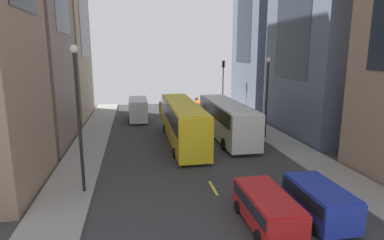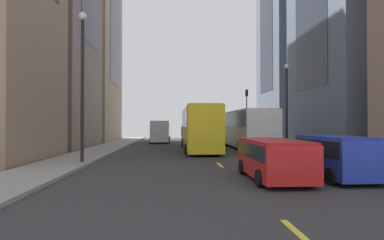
{
  "view_description": "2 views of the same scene",
  "coord_description": "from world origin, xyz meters",
  "px_view_note": "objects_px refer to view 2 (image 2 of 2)",
  "views": [
    {
      "loc": [
        4.4,
        27.75,
        7.9
      ],
      "look_at": [
        -0.97,
        -1.98,
        1.5
      ],
      "focal_mm": 29.96,
      "sensor_mm": 36.0,
      "label": 1
    },
    {
      "loc": [
        2.49,
        26.9,
        2.19
      ],
      "look_at": [
        0.87,
        0.23,
        2.55
      ],
      "focal_mm": 28.84,
      "sensor_mm": 36.0,
      "label": 2
    }
  ],
  "objects_px": {
    "pedestrian_walking_far": "(220,132)",
    "traffic_light_near_corner": "(247,105)",
    "car_orange_1": "(223,134)",
    "pedestrian_waiting_curb": "(183,133)",
    "car_blue_2": "(338,154)",
    "city_bus_white": "(245,126)",
    "car_red_0": "(273,156)",
    "delivery_van_white": "(160,130)",
    "streetcar_yellow": "(198,125)",
    "pedestrian_crossing_mid": "(208,134)"
  },
  "relations": [
    {
      "from": "pedestrian_walking_far",
      "to": "traffic_light_near_corner",
      "type": "height_order",
      "value": "traffic_light_near_corner"
    },
    {
      "from": "car_orange_1",
      "to": "pedestrian_waiting_curb",
      "type": "distance_m",
      "value": 5.06
    },
    {
      "from": "car_orange_1",
      "to": "car_blue_2",
      "type": "bearing_deg",
      "value": 90.98
    },
    {
      "from": "city_bus_white",
      "to": "pedestrian_walking_far",
      "type": "relative_size",
      "value": 5.7
    },
    {
      "from": "car_blue_2",
      "to": "pedestrian_waiting_curb",
      "type": "distance_m",
      "value": 26.17
    },
    {
      "from": "traffic_light_near_corner",
      "to": "pedestrian_walking_far",
      "type": "bearing_deg",
      "value": -4.47
    },
    {
      "from": "car_red_0",
      "to": "car_orange_1",
      "type": "relative_size",
      "value": 1.1
    },
    {
      "from": "delivery_van_white",
      "to": "pedestrian_waiting_curb",
      "type": "bearing_deg",
      "value": -161.83
    },
    {
      "from": "city_bus_white",
      "to": "car_orange_1",
      "type": "distance_m",
      "value": 10.91
    },
    {
      "from": "streetcar_yellow",
      "to": "pedestrian_waiting_curb",
      "type": "relative_size",
      "value": 6.11
    },
    {
      "from": "car_red_0",
      "to": "traffic_light_near_corner",
      "type": "xyz_separation_m",
      "value": [
        -5.89,
        -28.81,
        3.8
      ]
    },
    {
      "from": "car_orange_1",
      "to": "traffic_light_near_corner",
      "type": "relative_size",
      "value": 0.61
    },
    {
      "from": "delivery_van_white",
      "to": "pedestrian_crossing_mid",
      "type": "distance_m",
      "value": 5.72
    },
    {
      "from": "pedestrian_walking_far",
      "to": "traffic_light_near_corner",
      "type": "bearing_deg",
      "value": 42.12
    },
    {
      "from": "pedestrian_crossing_mid",
      "to": "traffic_light_near_corner",
      "type": "xyz_separation_m",
      "value": [
        -5.77,
        -5.15,
        3.65
      ]
    },
    {
      "from": "streetcar_yellow",
      "to": "delivery_van_white",
      "type": "bearing_deg",
      "value": -70.07
    },
    {
      "from": "car_blue_2",
      "to": "pedestrian_walking_far",
      "type": "height_order",
      "value": "pedestrian_walking_far"
    },
    {
      "from": "city_bus_white",
      "to": "car_blue_2",
      "type": "xyz_separation_m",
      "value": [
        -0.16,
        15.35,
        -1.01
      ]
    },
    {
      "from": "city_bus_white",
      "to": "delivery_van_white",
      "type": "xyz_separation_m",
      "value": [
        7.99,
        -9.36,
        -0.49
      ]
    },
    {
      "from": "pedestrian_crossing_mid",
      "to": "traffic_light_near_corner",
      "type": "distance_m",
      "value": 8.55
    },
    {
      "from": "city_bus_white",
      "to": "pedestrian_waiting_curb",
      "type": "relative_size",
      "value": 5.61
    },
    {
      "from": "car_orange_1",
      "to": "city_bus_white",
      "type": "bearing_deg",
      "value": 91.51
    },
    {
      "from": "car_blue_2",
      "to": "pedestrian_waiting_curb",
      "type": "bearing_deg",
      "value": -77.93
    },
    {
      "from": "delivery_van_white",
      "to": "pedestrian_walking_far",
      "type": "relative_size",
      "value": 2.72
    },
    {
      "from": "delivery_van_white",
      "to": "car_blue_2",
      "type": "height_order",
      "value": "delivery_van_white"
    },
    {
      "from": "streetcar_yellow",
      "to": "pedestrian_crossing_mid",
      "type": "distance_m",
      "value": 9.38
    },
    {
      "from": "city_bus_white",
      "to": "pedestrian_crossing_mid",
      "type": "xyz_separation_m",
      "value": [
        2.39,
        -8.25,
        -0.93
      ]
    },
    {
      "from": "car_orange_1",
      "to": "traffic_light_near_corner",
      "type": "xyz_separation_m",
      "value": [
        -3.66,
        -2.54,
        3.73
      ]
    },
    {
      "from": "car_blue_2",
      "to": "pedestrian_walking_far",
      "type": "relative_size",
      "value": 1.91
    },
    {
      "from": "city_bus_white",
      "to": "car_blue_2",
      "type": "distance_m",
      "value": 15.38
    },
    {
      "from": "car_blue_2",
      "to": "pedestrian_crossing_mid",
      "type": "distance_m",
      "value": 23.73
    },
    {
      "from": "delivery_van_white",
      "to": "pedestrian_waiting_curb",
      "type": "height_order",
      "value": "delivery_van_white"
    },
    {
      "from": "traffic_light_near_corner",
      "to": "pedestrian_crossing_mid",
      "type": "bearing_deg",
      "value": 41.73
    },
    {
      "from": "delivery_van_white",
      "to": "traffic_light_near_corner",
      "type": "bearing_deg",
      "value": -160.47
    },
    {
      "from": "streetcar_yellow",
      "to": "car_blue_2",
      "type": "relative_size",
      "value": 3.24
    },
    {
      "from": "car_blue_2",
      "to": "pedestrian_crossing_mid",
      "type": "height_order",
      "value": "pedestrian_crossing_mid"
    },
    {
      "from": "city_bus_white",
      "to": "car_red_0",
      "type": "distance_m",
      "value": 15.65
    },
    {
      "from": "streetcar_yellow",
      "to": "car_orange_1",
      "type": "height_order",
      "value": "streetcar_yellow"
    },
    {
      "from": "car_orange_1",
      "to": "traffic_light_near_corner",
      "type": "bearing_deg",
      "value": -145.29
    },
    {
      "from": "streetcar_yellow",
      "to": "delivery_van_white",
      "type": "xyz_separation_m",
      "value": [
        3.71,
        -10.24,
        -0.61
      ]
    },
    {
      "from": "car_red_0",
      "to": "traffic_light_near_corner",
      "type": "distance_m",
      "value": 29.65
    },
    {
      "from": "city_bus_white",
      "to": "car_red_0",
      "type": "relative_size",
      "value": 2.69
    },
    {
      "from": "car_orange_1",
      "to": "pedestrian_waiting_curb",
      "type": "height_order",
      "value": "pedestrian_waiting_curb"
    },
    {
      "from": "pedestrian_waiting_curb",
      "to": "pedestrian_crossing_mid",
      "type": "bearing_deg",
      "value": -48.7
    },
    {
      "from": "streetcar_yellow",
      "to": "pedestrian_crossing_mid",
      "type": "xyz_separation_m",
      "value": [
        -1.88,
        -9.13,
        -1.05
      ]
    },
    {
      "from": "delivery_van_white",
      "to": "pedestrian_waiting_curb",
      "type": "distance_m",
      "value": 2.85
    },
    {
      "from": "car_red_0",
      "to": "car_blue_2",
      "type": "relative_size",
      "value": 1.11
    },
    {
      "from": "pedestrian_waiting_curb",
      "to": "traffic_light_near_corner",
      "type": "distance_m",
      "value": 9.92
    },
    {
      "from": "city_bus_white",
      "to": "delivery_van_white",
      "type": "bearing_deg",
      "value": -49.52
    },
    {
      "from": "car_orange_1",
      "to": "traffic_light_near_corner",
      "type": "height_order",
      "value": "traffic_light_near_corner"
    }
  ]
}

